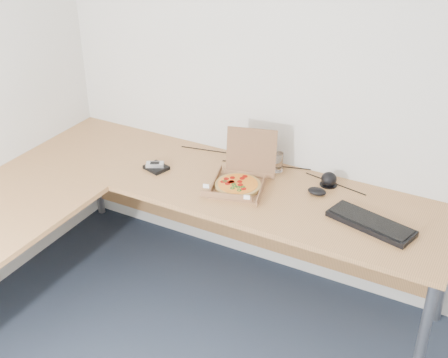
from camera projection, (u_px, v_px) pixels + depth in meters
The scene contains 10 objects.
room_shell at pixel (154, 274), 1.79m from camera, with size 3.50×3.50×2.50m, color silver, non-canonical shape.
desk at pixel (134, 207), 3.15m from camera, with size 2.50×2.20×0.73m.
pizza_box at pixel (239, 182), 3.26m from camera, with size 0.28×0.33×0.29m.
drinking_glass at pixel (277, 162), 3.41m from camera, with size 0.06×0.06×0.11m, color white.
keyboard at pixel (371, 223), 2.94m from camera, with size 0.43×0.15×0.03m, color black.
mouse at pixel (317, 191), 3.20m from camera, with size 0.10×0.07×0.04m, color black.
wallet at pixel (156, 168), 3.45m from camera, with size 0.12×0.10×0.02m, color black.
phone at pixel (155, 164), 3.44m from camera, with size 0.10×0.05×0.02m, color #B2B5BA.
dome_speaker at pixel (329, 178), 3.28m from camera, with size 0.10×0.10×0.08m, color black.
cable_bundle at pixel (266, 165), 3.49m from camera, with size 0.57×0.04×0.01m, color black, non-canonical shape.
Camera 1 is at (0.86, -1.15, 2.38)m, focal length 47.96 mm.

